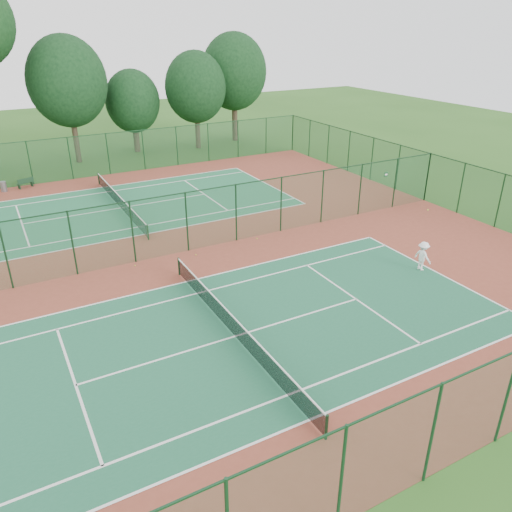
{
  "coord_description": "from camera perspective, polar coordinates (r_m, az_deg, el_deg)",
  "views": [
    {
      "loc": [
        -7.54,
        -24.62,
        11.88
      ],
      "look_at": [
        2.94,
        -5.48,
        1.6
      ],
      "focal_mm": 35.0,
      "sensor_mm": 36.0,
      "label": 1
    }
  ],
  "objects": [
    {
      "name": "fence_east",
      "position": [
        38.3,
        19.0,
        8.54
      ],
      "size": [
        0.09,
        36.0,
        3.5
      ],
      "rotation": [
        0.0,
        0.0,
        1.57
      ],
      "color": "#17452C",
      "rests_on": "ground"
    },
    {
      "name": "fence_divider",
      "position": [
        27.67,
        -10.87,
        3.3
      ],
      "size": [
        40.0,
        0.09,
        3.5
      ],
      "color": "#194C29",
      "rests_on": "ground"
    },
    {
      "name": "bench",
      "position": [
        43.52,
        -24.85,
        7.62
      ],
      "size": [
        1.33,
        0.79,
        0.79
      ],
      "rotation": [
        0.0,
        0.0,
        0.35
      ],
      "color": "black",
      "rests_on": "red_pad"
    },
    {
      "name": "stray_ball_a",
      "position": [
        28.13,
        -6.88,
        0.15
      ],
      "size": [
        0.07,
        0.07,
        0.07
      ],
      "primitive_type": "sphere",
      "color": "gold",
      "rests_on": "red_pad"
    },
    {
      "name": "court_near",
      "position": [
        21.02,
        -2.45,
        -9.18
      ],
      "size": [
        23.77,
        10.97,
        0.01
      ],
      "primitive_type": "cube",
      "color": "#1E5F40",
      "rests_on": "red_pad"
    },
    {
      "name": "fence_south",
      "position": [
        14.25,
        14.98,
        -21.12
      ],
      "size": [
        40.0,
        0.09,
        3.5
      ],
      "color": "#16442A",
      "rests_on": "ground"
    },
    {
      "name": "evergreen_row",
      "position": [
        50.93,
        -19.13,
        10.37
      ],
      "size": [
        39.0,
        5.0,
        12.0
      ],
      "primitive_type": null,
      "color": "black",
      "rests_on": "ground"
    },
    {
      "name": "stray_ball_c",
      "position": [
        27.47,
        -13.66,
        -1.07
      ],
      "size": [
        0.07,
        0.07,
        0.07
      ],
      "primitive_type": "sphere",
      "color": "#B6CE2F",
      "rests_on": "red_pad"
    },
    {
      "name": "court_far",
      "position": [
        36.44,
        -15.23,
        5.31
      ],
      "size": [
        23.77,
        10.97,
        0.01
      ],
      "primitive_type": "cube",
      "color": "#216B43",
      "rests_on": "red_pad"
    },
    {
      "name": "tennis_net_far",
      "position": [
        36.27,
        -15.33,
        6.1
      ],
      "size": [
        0.1,
        12.9,
        0.97
      ],
      "color": "#133519",
      "rests_on": "ground"
    },
    {
      "name": "fence_north",
      "position": [
        44.45,
        -18.5,
        10.79
      ],
      "size": [
        40.0,
        0.09,
        3.5
      ],
      "color": "#164326",
      "rests_on": "ground"
    },
    {
      "name": "stray_ball_b",
      "position": [
        30.02,
        0.11,
        2.01
      ],
      "size": [
        0.07,
        0.07,
        0.07
      ],
      "primitive_type": "sphere",
      "color": "#BBD732",
      "rests_on": "red_pad"
    },
    {
      "name": "player_near",
      "position": [
        27.41,
        18.52,
        -0.0
      ],
      "size": [
        0.64,
        1.05,
        1.57
      ],
      "primitive_type": "imported",
      "rotation": [
        0.0,
        0.0,
        1.63
      ],
      "color": "white",
      "rests_on": "court_near"
    },
    {
      "name": "red_pad",
      "position": [
        28.36,
        -10.59,
        0.01
      ],
      "size": [
        40.0,
        36.0,
        0.01
      ],
      "primitive_type": "cube",
      "color": "brown",
      "rests_on": "ground"
    },
    {
      "name": "tennis_net_near",
      "position": [
        20.72,
        -2.48,
        -7.97
      ],
      "size": [
        0.1,
        12.9,
        0.97
      ],
      "color": "#12311A",
      "rests_on": "ground"
    },
    {
      "name": "ground",
      "position": [
        28.36,
        -10.59,
        -0.0
      ],
      "size": [
        120.0,
        120.0,
        0.0
      ],
      "primitive_type": "plane",
      "color": "#2A591B",
      "rests_on": "ground"
    },
    {
      "name": "trash_bin",
      "position": [
        43.23,
        -26.89,
        7.09
      ],
      "size": [
        0.52,
        0.52,
        0.79
      ],
      "primitive_type": "cylinder",
      "rotation": [
        0.0,
        0.0,
        0.2
      ],
      "color": "slate",
      "rests_on": "red_pad"
    }
  ]
}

